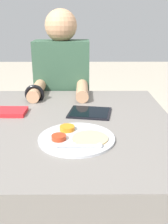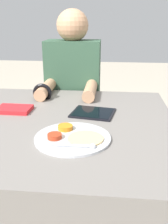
{
  "view_description": "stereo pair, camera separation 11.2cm",
  "coord_description": "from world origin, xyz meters",
  "px_view_note": "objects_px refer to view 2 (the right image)",
  "views": [
    {
      "loc": [
        0.17,
        -1.09,
        1.15
      ],
      "look_at": [
        0.17,
        -0.04,
        0.77
      ],
      "focal_mm": 42.0,
      "sensor_mm": 36.0,
      "label": 1
    },
    {
      "loc": [
        0.28,
        -1.09,
        1.15
      ],
      "look_at": [
        0.17,
        -0.04,
        0.77
      ],
      "focal_mm": 42.0,
      "sensor_mm": 36.0,
      "label": 2
    }
  ],
  "objects_px": {
    "thali_tray": "(73,137)",
    "red_notebook": "(14,109)",
    "person_diner": "(73,105)",
    "tablet_device": "(93,113)"
  },
  "relations": [
    {
      "from": "thali_tray",
      "to": "red_notebook",
      "type": "distance_m",
      "value": 0.44
    },
    {
      "from": "thali_tray",
      "to": "person_diner",
      "type": "xyz_separation_m",
      "value": [
        -0.11,
        0.81,
        -0.14
      ]
    },
    {
      "from": "red_notebook",
      "to": "person_diner",
      "type": "distance_m",
      "value": 0.59
    },
    {
      "from": "thali_tray",
      "to": "person_diner",
      "type": "height_order",
      "value": "person_diner"
    },
    {
      "from": "tablet_device",
      "to": "person_diner",
      "type": "distance_m",
      "value": 0.57
    },
    {
      "from": "thali_tray",
      "to": "tablet_device",
      "type": "relative_size",
      "value": 1.3
    },
    {
      "from": "tablet_device",
      "to": "person_diner",
      "type": "bearing_deg",
      "value": 108.12
    },
    {
      "from": "thali_tray",
      "to": "person_diner",
      "type": "relative_size",
      "value": 0.25
    },
    {
      "from": "tablet_device",
      "to": "person_diner",
      "type": "height_order",
      "value": "person_diner"
    },
    {
      "from": "thali_tray",
      "to": "red_notebook",
      "type": "height_order",
      "value": "thali_tray"
    }
  ]
}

